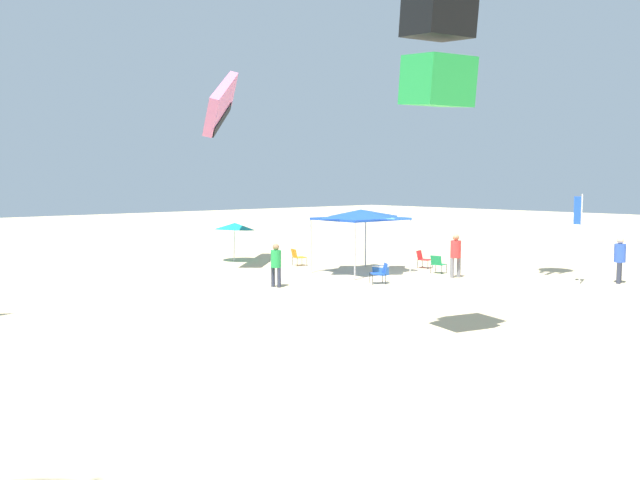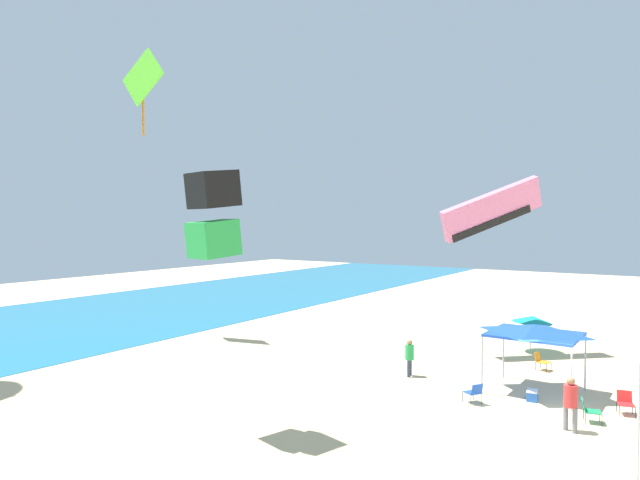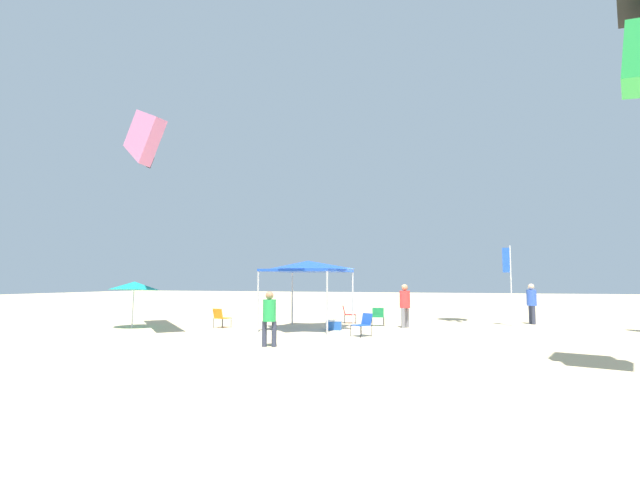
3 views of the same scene
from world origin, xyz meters
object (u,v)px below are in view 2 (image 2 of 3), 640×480
at_px(beach_umbrella, 532,319).
at_px(person_kite_handler, 410,355).
at_px(canopy_tent, 535,330).
at_px(folding_chair_left_of_tent, 625,401).
at_px(folding_chair_near_cooler, 541,360).
at_px(kite_box_black, 213,214).
at_px(banner_flag, 639,421).
at_px(folding_chair_right_of_tent, 589,409).
at_px(kite_diamond_lime, 143,80).
at_px(kite_parafoil_pink, 492,210).
at_px(person_near_umbrella, 571,399).
at_px(folding_chair_facing_ocean, 474,391).
at_px(cooler_box, 532,395).

xyz_separation_m(beach_umbrella, person_kite_handler, (-7.91, 3.59, -0.79)).
distance_m(canopy_tent, folding_chair_left_of_tent, 4.03).
relative_size(folding_chair_near_cooler, kite_box_black, 0.28).
xyz_separation_m(banner_flag, kite_box_black, (-2.33, 12.04, 5.12)).
height_order(folding_chair_right_of_tent, kite_box_black, kite_box_black).
xyz_separation_m(beach_umbrella, folding_chair_near_cooler, (-3.52, -1.17, -1.30)).
bearing_deg(canopy_tent, kite_diamond_lime, 93.53).
height_order(beach_umbrella, kite_parafoil_pink, kite_parafoil_pink).
bearing_deg(person_kite_handler, kite_parafoil_pink, 151.70).
height_order(person_near_umbrella, person_kite_handler, person_near_umbrella).
height_order(folding_chair_facing_ocean, kite_parafoil_pink, kite_parafoil_pink).
height_order(cooler_box, kite_diamond_lime, kite_diamond_lime).
distance_m(canopy_tent, kite_diamond_lime, 26.09).
bearing_deg(banner_flag, kite_parafoil_pink, 28.83).
height_order(folding_chair_right_of_tent, person_near_umbrella, person_near_umbrella).
distance_m(person_kite_handler, kite_diamond_lime, 22.69).
relative_size(person_near_umbrella, person_kite_handler, 1.10).
height_order(folding_chair_facing_ocean, person_near_umbrella, person_near_umbrella).
xyz_separation_m(folding_chair_left_of_tent, person_near_umbrella, (-2.90, 1.40, 0.61)).
bearing_deg(kite_diamond_lime, folding_chair_facing_ocean, 8.26).
bearing_deg(kite_parafoil_pink, folding_chair_facing_ocean, 55.99).
bearing_deg(banner_flag, kite_box_black, 100.94).
height_order(folding_chair_near_cooler, person_kite_handler, person_kite_handler).
bearing_deg(folding_chair_right_of_tent, folding_chair_left_of_tent, -44.66).
height_order(folding_chair_facing_ocean, person_kite_handler, person_kite_handler).
xyz_separation_m(cooler_box, person_near_umbrella, (-2.63, -1.78, 0.88)).
relative_size(beach_umbrella, person_kite_handler, 1.24).
bearing_deg(folding_chair_right_of_tent, folding_chair_facing_ocean, 80.29).
relative_size(folding_chair_near_cooler, banner_flag, 0.23).
xyz_separation_m(banner_flag, person_near_umbrella, (4.31, 2.18, -1.06)).
distance_m(cooler_box, kite_parafoil_pink, 10.68).
height_order(canopy_tent, kite_diamond_lime, kite_diamond_lime).
xyz_separation_m(beach_umbrella, folding_chair_right_of_tent, (-9.73, -4.00, -1.30)).
bearing_deg(person_near_umbrella, folding_chair_near_cooler, 129.84).
distance_m(folding_chair_right_of_tent, banner_flag, 6.07).
relative_size(folding_chair_facing_ocean, kite_diamond_lime, 0.15).
relative_size(person_near_umbrella, kite_parafoil_pink, 0.38).
relative_size(folding_chair_near_cooler, person_near_umbrella, 0.44).
relative_size(folding_chair_right_of_tent, person_near_umbrella, 0.44).
distance_m(beach_umbrella, kite_box_black, 19.48).
relative_size(cooler_box, kite_parafoil_pink, 0.14).
distance_m(folding_chair_left_of_tent, folding_chair_right_of_tent, 1.92).
height_order(canopy_tent, kite_box_black, kite_box_black).
relative_size(person_near_umbrella, kite_box_black, 0.63).
bearing_deg(kite_diamond_lime, folding_chair_near_cooler, 25.03).
distance_m(kite_diamond_lime, kite_parafoil_pink, 21.91).
bearing_deg(folding_chair_near_cooler, folding_chair_left_of_tent, -126.46).
distance_m(folding_chair_near_cooler, cooler_box, 4.88).
bearing_deg(person_near_umbrella, cooler_box, 145.86).
xyz_separation_m(folding_chair_right_of_tent, folding_chair_facing_ocean, (-0.27, 3.97, 0.00)).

